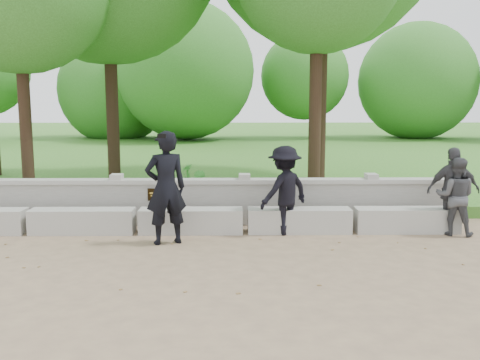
# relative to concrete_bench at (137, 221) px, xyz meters

# --- Properties ---
(ground) EXTENTS (80.00, 80.00, 0.00)m
(ground) POSITION_rel_concrete_bench_xyz_m (-0.00, -1.90, -0.22)
(ground) COLOR #947B5A
(ground) RESTS_ON ground
(lawn) EXTENTS (40.00, 22.00, 0.25)m
(lawn) POSITION_rel_concrete_bench_xyz_m (-0.00, 12.10, -0.10)
(lawn) COLOR #20621A
(lawn) RESTS_ON ground
(concrete_bench) EXTENTS (11.90, 0.45, 0.45)m
(concrete_bench) POSITION_rel_concrete_bench_xyz_m (0.00, 0.00, 0.00)
(concrete_bench) COLOR #B5B3AB
(concrete_bench) RESTS_ON ground
(parapet_wall) EXTENTS (12.50, 0.35, 0.90)m
(parapet_wall) POSITION_rel_concrete_bench_xyz_m (0.00, 0.70, 0.24)
(parapet_wall) COLOR #AAA8A1
(parapet_wall) RESTS_ON ground
(man_main) EXTENTS (0.82, 0.76, 1.93)m
(man_main) POSITION_rel_concrete_bench_xyz_m (0.64, -0.74, 0.74)
(man_main) COLOR black
(man_main) RESTS_ON ground
(visitor_left) EXTENTS (0.84, 0.75, 1.42)m
(visitor_left) POSITION_rel_concrete_bench_xyz_m (5.80, -0.21, 0.48)
(visitor_left) COLOR #404145
(visitor_left) RESTS_ON ground
(visitor_mid) EXTENTS (1.20, 1.11, 1.62)m
(visitor_mid) POSITION_rel_concrete_bench_xyz_m (2.71, -0.10, 0.58)
(visitor_mid) COLOR black
(visitor_mid) RESTS_ON ground
(visitor_right) EXTENTS (0.96, 0.47, 1.59)m
(visitor_right) POSITION_rel_concrete_bench_xyz_m (5.80, -0.10, 0.57)
(visitor_right) COLOR #3B3B3F
(visitor_right) RESTS_ON ground
(shrub_a) EXTENTS (0.33, 0.28, 0.52)m
(shrub_a) POSITION_rel_concrete_bench_xyz_m (-1.81, 1.49, 0.29)
(shrub_a) COLOR #398F30
(shrub_a) RESTS_ON lawn
(shrub_b) EXTENTS (0.43, 0.45, 0.63)m
(shrub_b) POSITION_rel_concrete_bench_xyz_m (1.01, 2.07, 0.34)
(shrub_b) COLOR #398F30
(shrub_b) RESTS_ON lawn
(shrub_d) EXTENTS (0.43, 0.44, 0.59)m
(shrub_d) POSITION_rel_concrete_bench_xyz_m (0.62, 3.70, 0.32)
(shrub_d) COLOR #398F30
(shrub_d) RESTS_ON lawn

